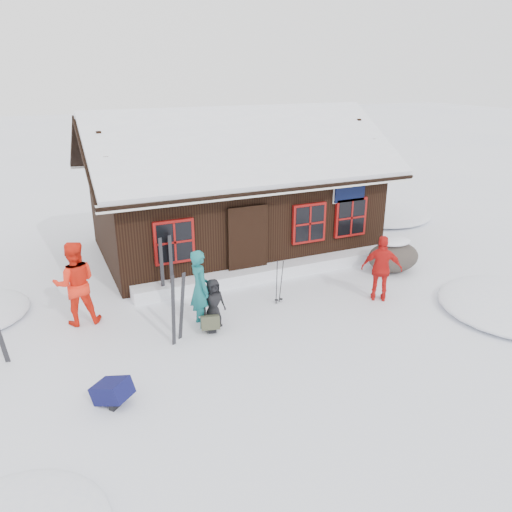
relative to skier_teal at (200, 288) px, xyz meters
The scene contains 14 objects.
ground 1.49m from the skier_teal, 21.07° to the right, with size 120.00×120.00×0.00m, color white.
mountain_hut 5.29m from the skier_teal, 60.20° to the left, with size 8.90×6.09×4.42m.
snow_drift 3.26m from the skier_teal, 34.98° to the left, with size 7.60×0.60×0.35m, color white.
snow_mounds 3.24m from the skier_teal, 27.52° to the left, with size 20.60×13.20×0.48m.
skier_teal is the anchor object (origin of this frame).
skier_orange_left 2.78m from the skier_teal, 153.73° to the left, with size 0.95×0.74×1.95m, color red.
skier_orange_right 4.51m from the skier_teal, ahead, with size 0.98×0.41×1.68m, color red.
skier_crouched 0.44m from the skier_teal, 34.55° to the right, with size 0.55×0.36×1.13m, color black.
boulder 6.07m from the skier_teal, ahead, with size 1.53×1.15×0.89m.
ski_pair_left 0.81m from the skier_teal, 144.68° to the right, with size 0.44×0.27×1.55m.
ski_pair_right 1.80m from the skier_teal, 99.29° to the left, with size 0.35×0.13×1.65m.
ski_poles 2.15m from the skier_teal, ahead, with size 0.21×0.10×1.15m.
backpack_blue 3.17m from the skier_teal, 138.01° to the right, with size 0.45×0.60×0.33m, color #0F1041.
backpack_olive 0.83m from the skier_teal, 74.98° to the right, with size 0.40×0.53×0.29m, color #3D402D.
Camera 1 is at (-4.11, -9.22, 5.44)m, focal length 35.00 mm.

